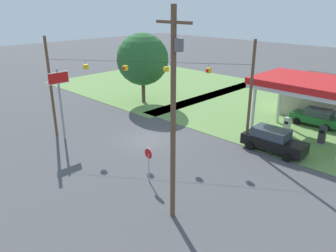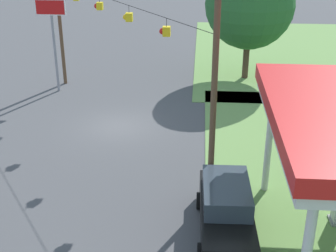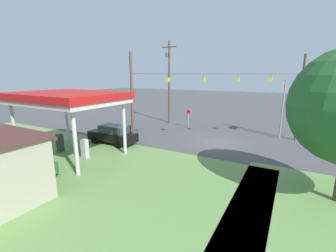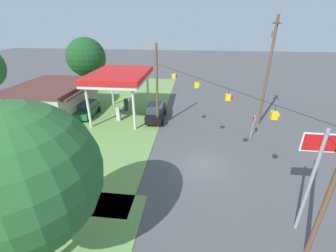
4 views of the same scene
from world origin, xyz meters
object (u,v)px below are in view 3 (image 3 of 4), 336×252
at_px(gas_station_canopy, 67,99).
at_px(fuel_pump_near, 85,149).
at_px(utility_pole_main, 169,79).
at_px(stop_sign_roadside, 188,114).
at_px(stop_sign_overhead, 283,98).
at_px(car_at_pumps_front, 113,134).
at_px(fuel_pump_far, 60,144).
at_px(car_at_pumps_rear, 24,163).

distance_m(gas_station_canopy, fuel_pump_near, 4.44).
bearing_deg(utility_pole_main, gas_station_canopy, 88.12).
distance_m(stop_sign_roadside, stop_sign_overhead, 11.27).
distance_m(car_at_pumps_front, stop_sign_overhead, 18.38).
bearing_deg(gas_station_canopy, utility_pole_main, -91.88).
bearing_deg(fuel_pump_far, car_at_pumps_front, -118.09).
relative_size(car_at_pumps_rear, stop_sign_overhead, 0.72).
relative_size(gas_station_canopy, stop_sign_roadside, 3.58).
xyz_separation_m(gas_station_canopy, stop_sign_overhead, (-15.35, -14.93, -0.50)).
xyz_separation_m(stop_sign_roadside, stop_sign_overhead, (-10.96, -0.20, 2.63)).
height_order(car_at_pumps_rear, stop_sign_roadside, stop_sign_roadside).
xyz_separation_m(car_at_pumps_rear, stop_sign_overhead, (-14.74, -19.28, 3.54)).
bearing_deg(stop_sign_roadside, fuel_pump_near, -100.74).
bearing_deg(utility_pole_main, car_at_pumps_front, 90.88).
bearing_deg(car_at_pumps_rear, fuel_pump_far, 115.54).
height_order(gas_station_canopy, car_at_pumps_front, gas_station_canopy).
relative_size(fuel_pump_near, stop_sign_roadside, 0.67).
xyz_separation_m(gas_station_canopy, fuel_pump_near, (-1.60, -0.00, -4.14)).
distance_m(car_at_pumps_rear, stop_sign_roadside, 19.47).
relative_size(fuel_pump_far, utility_pole_main, 0.15).
bearing_deg(stop_sign_overhead, fuel_pump_far, 41.39).
bearing_deg(car_at_pumps_rear, stop_sign_roadside, 77.48).
bearing_deg(car_at_pumps_front, fuel_pump_near, 100.03).
relative_size(stop_sign_roadside, utility_pole_main, 0.22).
bearing_deg(fuel_pump_far, utility_pole_main, -97.42).
distance_m(car_at_pumps_front, car_at_pumps_rear, 8.70).
xyz_separation_m(fuel_pump_far, stop_sign_roadside, (-5.99, -14.73, 1.02)).
distance_m(gas_station_canopy, car_at_pumps_front, 5.92).
relative_size(fuel_pump_near, car_at_pumps_rear, 0.36).
height_order(car_at_pumps_front, stop_sign_roadside, stop_sign_roadside).
bearing_deg(utility_pole_main, stop_sign_overhead, 174.35).
distance_m(fuel_pump_near, stop_sign_overhead, 20.62).
height_order(car_at_pumps_front, car_at_pumps_rear, car_at_pumps_front).
height_order(car_at_pumps_front, stop_sign_overhead, stop_sign_overhead).
bearing_deg(stop_sign_overhead, car_at_pumps_rear, 52.60).
xyz_separation_m(fuel_pump_near, stop_sign_roadside, (-2.79, -14.73, 1.02)).
xyz_separation_m(car_at_pumps_rear, stop_sign_roadside, (-3.79, -19.08, 0.91)).
height_order(fuel_pump_near, stop_sign_roadside, stop_sign_roadside).
relative_size(fuel_pump_far, car_at_pumps_rear, 0.36).
xyz_separation_m(gas_station_canopy, car_at_pumps_front, (-0.72, -4.35, -3.94)).
bearing_deg(gas_station_canopy, car_at_pumps_rear, 97.90).
bearing_deg(fuel_pump_near, fuel_pump_far, 0.00).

